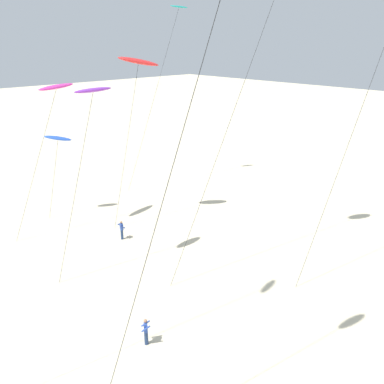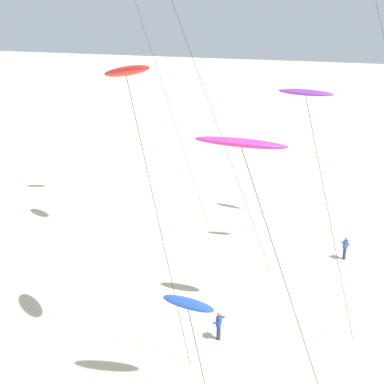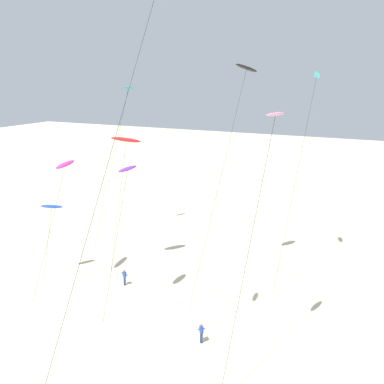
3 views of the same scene
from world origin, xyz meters
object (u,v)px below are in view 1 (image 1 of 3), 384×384
kite_red (138,62)px  kite_flyer_middle (122,230)px  kite_flyer_nearest (146,331)px  kite_purple (93,92)px  kite_magenta (56,88)px  kite_teal (177,14)px  kite_blue (58,139)px

kite_red → kite_flyer_middle: 13.88m
kite_flyer_nearest → kite_flyer_middle: size_ratio=1.00×
kite_purple → kite_magenta: bearing=170.7°
kite_purple → kite_teal: (-11.07, 16.82, 5.55)m
kite_flyer_middle → kite_flyer_nearest: bearing=-27.9°
kite_blue → kite_flyer_nearest: (19.34, -5.02, -6.57)m
kite_magenta → kite_flyer_nearest: 20.29m
kite_teal → kite_flyer_middle: size_ratio=11.48×
kite_red → kite_magenta: bearing=-118.4°
kite_blue → kite_magenta: 5.74m
kite_purple → kite_flyer_middle: 12.67m
kite_teal → kite_flyer_nearest: 32.60m
kite_blue → kite_teal: kite_teal is taller
kite_magenta → kite_purple: 8.11m
kite_blue → kite_flyer_nearest: kite_blue is taller
kite_flyer_nearest → kite_magenta: bearing=166.1°
kite_blue → kite_purple: bearing=-11.7°
kite_teal → kite_flyer_middle: bearing=-59.3°
kite_blue → kite_purple: kite_purple is taller
kite_red → kite_magenta: (-3.14, -5.80, -1.85)m
kite_red → kite_flyer_nearest: bearing=-36.8°
kite_flyer_middle → kite_teal: bearing=120.7°
kite_red → kite_teal: 12.28m
kite_teal → kite_purple: bearing=-56.6°
kite_magenta → kite_red: bearing=61.6°
kite_magenta → kite_teal: size_ratio=0.66×
kite_magenta → kite_blue: bearing=162.2°
kite_purple → kite_flyer_middle: bearing=132.7°
kite_flyer_nearest → kite_flyer_middle: bearing=152.1°
kite_blue → kite_magenta: kite_magenta is taller
kite_magenta → kite_purple: kite_purple is taller
kite_red → kite_purple: 8.70m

